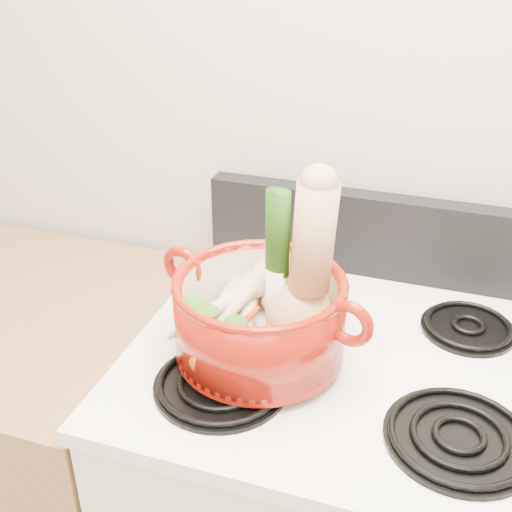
% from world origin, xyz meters
% --- Properties ---
extents(wall_back, '(3.50, 0.02, 2.60)m').
position_xyz_m(wall_back, '(0.00, 1.75, 1.30)').
color(wall_back, beige).
rests_on(wall_back, floor).
extents(cooktop, '(0.78, 0.67, 0.03)m').
position_xyz_m(cooktop, '(0.00, 1.40, 0.93)').
color(cooktop, silver).
rests_on(cooktop, stove_body).
extents(control_backsplash, '(0.76, 0.05, 0.18)m').
position_xyz_m(control_backsplash, '(0.00, 1.70, 1.04)').
color(control_backsplash, black).
rests_on(control_backsplash, cooktop).
extents(burner_front_left, '(0.22, 0.22, 0.02)m').
position_xyz_m(burner_front_left, '(-0.19, 1.24, 0.96)').
color(burner_front_left, black).
rests_on(burner_front_left, cooktop).
extents(burner_front_right, '(0.22, 0.22, 0.02)m').
position_xyz_m(burner_front_right, '(0.19, 1.24, 0.96)').
color(burner_front_right, black).
rests_on(burner_front_right, cooktop).
extents(burner_back_left, '(0.17, 0.17, 0.02)m').
position_xyz_m(burner_back_left, '(-0.19, 1.54, 0.96)').
color(burner_back_left, black).
rests_on(burner_back_left, cooktop).
extents(burner_back_right, '(0.17, 0.17, 0.02)m').
position_xyz_m(burner_back_right, '(0.19, 1.54, 0.96)').
color(burner_back_right, black).
rests_on(burner_back_right, cooktop).
extents(dutch_oven, '(0.35, 0.35, 0.14)m').
position_xyz_m(dutch_oven, '(-0.15, 1.33, 1.04)').
color(dutch_oven, maroon).
rests_on(dutch_oven, burner_front_left).
extents(pot_handle_left, '(0.08, 0.04, 0.08)m').
position_xyz_m(pot_handle_left, '(-0.31, 1.37, 1.09)').
color(pot_handle_left, maroon).
rests_on(pot_handle_left, dutch_oven).
extents(pot_handle_right, '(0.08, 0.04, 0.08)m').
position_xyz_m(pot_handle_right, '(0.01, 1.29, 1.09)').
color(pot_handle_right, maroon).
rests_on(pot_handle_right, dutch_oven).
extents(squash, '(0.17, 0.16, 0.29)m').
position_xyz_m(squash, '(-0.09, 1.36, 1.14)').
color(squash, tan).
rests_on(squash, dutch_oven).
extents(leek, '(0.05, 0.05, 0.28)m').
position_xyz_m(leek, '(-0.13, 1.36, 1.13)').
color(leek, white).
rests_on(leek, dutch_oven).
extents(ginger, '(0.09, 0.07, 0.04)m').
position_xyz_m(ginger, '(-0.14, 1.41, 1.02)').
color(ginger, '#D1B280').
rests_on(ginger, dutch_oven).
extents(parsnip_0, '(0.11, 0.25, 0.07)m').
position_xyz_m(parsnip_0, '(-0.19, 1.36, 1.02)').
color(parsnip_0, beige).
rests_on(parsnip_0, dutch_oven).
extents(parsnip_1, '(0.06, 0.21, 0.06)m').
position_xyz_m(parsnip_1, '(-0.24, 1.35, 1.03)').
color(parsnip_1, beige).
rests_on(parsnip_1, dutch_oven).
extents(parsnip_2, '(0.07, 0.20, 0.06)m').
position_xyz_m(parsnip_2, '(-0.21, 1.40, 1.04)').
color(parsnip_2, beige).
rests_on(parsnip_2, dutch_oven).
extents(parsnip_3, '(0.14, 0.19, 0.06)m').
position_xyz_m(parsnip_3, '(-0.24, 1.33, 1.04)').
color(parsnip_3, beige).
rests_on(parsnip_3, dutch_oven).
extents(parsnip_4, '(0.12, 0.18, 0.05)m').
position_xyz_m(parsnip_4, '(-0.20, 1.40, 1.04)').
color(parsnip_4, beige).
rests_on(parsnip_4, dutch_oven).
extents(parsnip_5, '(0.08, 0.25, 0.07)m').
position_xyz_m(parsnip_5, '(-0.20, 1.37, 1.05)').
color(parsnip_5, beige).
rests_on(parsnip_5, dutch_oven).
extents(carrot_0, '(0.08, 0.18, 0.05)m').
position_xyz_m(carrot_0, '(-0.19, 1.29, 1.02)').
color(carrot_0, '#CE500A').
rests_on(carrot_0, dutch_oven).
extents(carrot_1, '(0.10, 0.14, 0.04)m').
position_xyz_m(carrot_1, '(-0.21, 1.29, 1.02)').
color(carrot_1, '#DC430B').
rests_on(carrot_1, dutch_oven).
extents(carrot_2, '(0.05, 0.16, 0.04)m').
position_xyz_m(carrot_2, '(-0.14, 1.28, 1.03)').
color(carrot_2, '#DD4A0B').
rests_on(carrot_2, dutch_oven).
extents(carrot_3, '(0.10, 0.11, 0.04)m').
position_xyz_m(carrot_3, '(-0.19, 1.26, 1.03)').
color(carrot_3, '#C8490A').
rests_on(carrot_3, dutch_oven).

